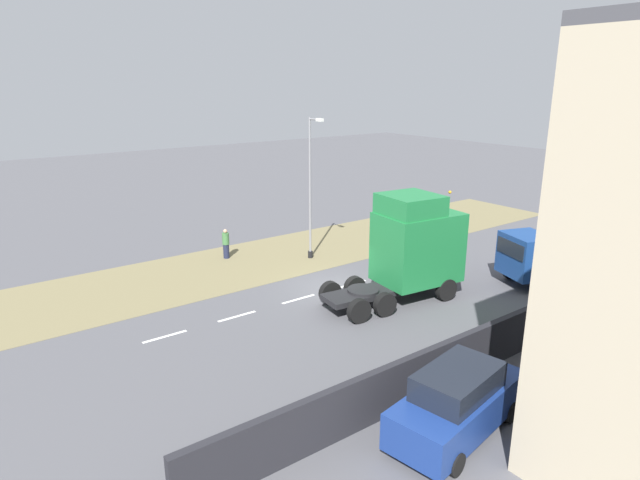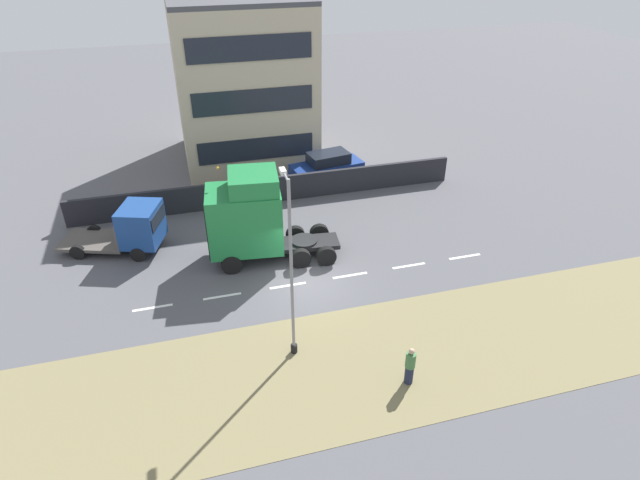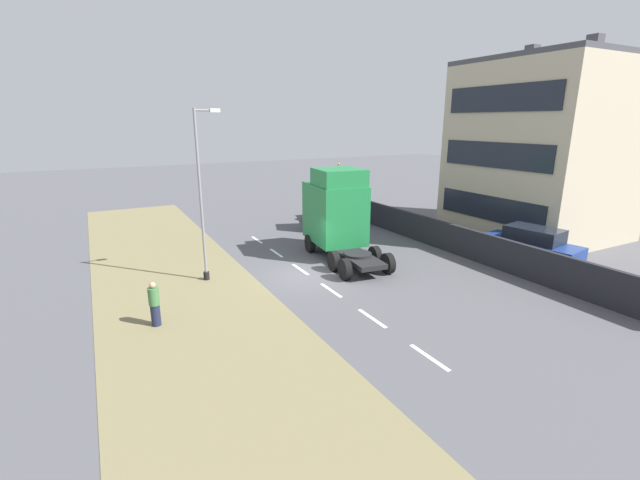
{
  "view_description": "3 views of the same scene",
  "coord_description": "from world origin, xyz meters",
  "px_view_note": "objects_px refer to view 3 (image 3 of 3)",
  "views": [
    {
      "loc": [
        19.04,
        -15.18,
        9.66
      ],
      "look_at": [
        -0.78,
        -0.48,
        2.35
      ],
      "focal_mm": 30.0,
      "sensor_mm": 36.0,
      "label": 1
    },
    {
      "loc": [
        -20.73,
        5.05,
        15.56
      ],
      "look_at": [
        -1.17,
        -0.4,
        3.09
      ],
      "focal_mm": 30.0,
      "sensor_mm": 36.0,
      "label": 2
    },
    {
      "loc": [
        -8.87,
        -17.81,
        7.33
      ],
      "look_at": [
        0.78,
        0.21,
        1.63
      ],
      "focal_mm": 24.0,
      "sensor_mm": 36.0,
      "label": 3
    }
  ],
  "objects_px": {
    "lorry_cab": "(336,213)",
    "pedestrian": "(155,305)",
    "lamp_post": "(203,202)",
    "flatbed_truck": "(325,209)",
    "parked_car": "(531,247)"
  },
  "relations": [
    {
      "from": "lamp_post",
      "to": "pedestrian",
      "type": "bearing_deg",
      "value": -126.79
    },
    {
      "from": "parked_car",
      "to": "lamp_post",
      "type": "distance_m",
      "value": 16.64
    },
    {
      "from": "flatbed_truck",
      "to": "lamp_post",
      "type": "relative_size",
      "value": 0.74
    },
    {
      "from": "lorry_cab",
      "to": "parked_car",
      "type": "bearing_deg",
      "value": -32.06
    },
    {
      "from": "flatbed_truck",
      "to": "lorry_cab",
      "type": "bearing_deg",
      "value": 85.9
    },
    {
      "from": "lamp_post",
      "to": "parked_car",
      "type": "bearing_deg",
      "value": -21.07
    },
    {
      "from": "lamp_post",
      "to": "flatbed_truck",
      "type": "bearing_deg",
      "value": 32.67
    },
    {
      "from": "lorry_cab",
      "to": "parked_car",
      "type": "relative_size",
      "value": 1.36
    },
    {
      "from": "parked_car",
      "to": "lamp_post",
      "type": "bearing_deg",
      "value": 149.19
    },
    {
      "from": "lorry_cab",
      "to": "flatbed_truck",
      "type": "xyz_separation_m",
      "value": [
        2.51,
        5.85,
        -1.06
      ]
    },
    {
      "from": "flatbed_truck",
      "to": "pedestrian",
      "type": "bearing_deg",
      "value": 57.81
    },
    {
      "from": "lorry_cab",
      "to": "flatbed_truck",
      "type": "distance_m",
      "value": 6.45
    },
    {
      "from": "flatbed_truck",
      "to": "parked_car",
      "type": "bearing_deg",
      "value": 133.19
    },
    {
      "from": "pedestrian",
      "to": "parked_car",
      "type": "bearing_deg",
      "value": -6.32
    },
    {
      "from": "lorry_cab",
      "to": "pedestrian",
      "type": "height_order",
      "value": "lorry_cab"
    }
  ]
}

